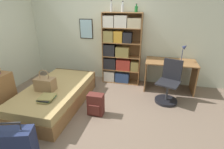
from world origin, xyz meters
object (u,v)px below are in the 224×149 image
Objects in this scene: book_stack_on_bed at (47,98)px; bottle_green at (111,7)px; bookcase at (119,50)px; bottle_brown at (123,8)px; desk at (170,70)px; desk_lamp at (184,50)px; suitcase at (13,146)px; bottle_clear at (136,9)px; bed at (56,95)px; handbag at (45,84)px; backpack at (96,105)px; desk_chair at (168,89)px.

bottle_green reaches higher than book_stack_on_bed.
bottle_brown is (0.05, 0.04, 1.04)m from bookcase.
desk_lamp is at bearing 7.82° from desk.
bottle_clear is (1.28, 3.02, 1.68)m from suitcase.
desk_lamp is (1.81, -0.16, -0.92)m from bottle_green.
bed is at bearing -126.93° from bottle_brown.
bed is 3.12m from desk_lamp.
desk_lamp is at bearing 29.44° from handbag.
bottle_clear reaches higher than handbag.
bookcase is 1.79m from backpack.
bottle_brown is 0.21× the size of desk.
handbag is 2.62m from desk_chair.
bed is 5.89× the size of book_stack_on_bed.
bookcase is at bearing 53.60° from bed.
bottle_green reaches higher than desk_chair.
desk_chair is (2.45, 0.90, -0.26)m from handbag.
desk_chair is (-0.05, -0.62, -0.22)m from desk.
bottle_brown is 2.43m from backpack.
handbag is at bearing -150.56° from desk_lamp.
desk is at bearing -12.66° from bottle_clear.
handbag is at bearing 124.57° from book_stack_on_bed.
bottle_green is (0.87, 1.52, 1.76)m from bed.
book_stack_on_bed is at bearing -143.43° from desk_lamp.
suitcase is at bearing -106.74° from bookcase.
suitcase is 1.47× the size of backpack.
desk is 2.73× the size of desk_lamp.
suitcase is at bearing -82.16° from bed.
desk_lamp is 1.04m from desk_chair.
desk_chair is at bearing -31.46° from bookcase.
suitcase reaches higher than bed.
bottle_brown reaches higher than desk.
book_stack_on_bed is 0.99m from suitcase.
bookcase is at bearing 85.20° from backpack.
bed is 0.59m from book_stack_on_bed.
desk_lamp is at bearing 36.57° from book_stack_on_bed.
bed is 8.22× the size of bottle_brown.
desk is 0.59m from desk_lamp.
desk is at bearing 39.04° from book_stack_on_bed.
bed is at bearing 170.97° from backpack.
desk reaches higher than bed.
desk_chair reaches higher than book_stack_on_bed.
bottle_brown reaches higher than bookcase.
bottle_clear reaches higher than bookcase.
handbag is 2.08m from bookcase.
backpack is (1.04, 0.04, -0.35)m from handbag.
desk_chair is at bearing -94.67° from desk.
desk is (2.42, 1.33, 0.31)m from bed.
book_stack_on_bed is 2.73m from bottle_brown.
desk_chair is at bearing 16.71° from bed.
desk_lamp is at bearing -8.28° from bottle_clear.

